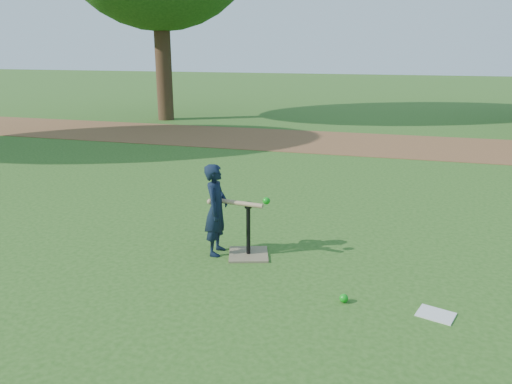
# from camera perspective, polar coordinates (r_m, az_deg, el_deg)

# --- Properties ---
(ground) EXTENTS (80.00, 80.00, 0.00)m
(ground) POSITION_cam_1_polar(r_m,az_deg,el_deg) (5.20, 0.79, -9.11)
(ground) COLOR #285116
(ground) RESTS_ON ground
(dirt_strip) EXTENTS (24.00, 3.00, 0.01)m
(dirt_strip) POSITION_cam_1_polar(r_m,az_deg,el_deg) (12.30, 10.25, 5.56)
(dirt_strip) COLOR brown
(dirt_strip) RESTS_ON ground
(child) EXTENTS (0.27, 0.39, 1.02)m
(child) POSITION_cam_1_polar(r_m,az_deg,el_deg) (5.49, -4.56, -2.02)
(child) COLOR black
(child) RESTS_ON ground
(wiffle_ball_ground) EXTENTS (0.08, 0.08, 0.08)m
(wiffle_ball_ground) POSITION_cam_1_polar(r_m,az_deg,el_deg) (4.68, 10.01, -11.87)
(wiffle_ball_ground) COLOR #0D9614
(wiffle_ball_ground) RESTS_ON ground
(clipboard) EXTENTS (0.36, 0.31, 0.01)m
(clipboard) POSITION_cam_1_polar(r_m,az_deg,el_deg) (4.70, 19.86, -13.02)
(clipboard) COLOR silver
(clipboard) RESTS_ON ground
(batting_tee) EXTENTS (0.54, 0.54, 0.61)m
(batting_tee) POSITION_cam_1_polar(r_m,az_deg,el_deg) (5.55, -0.88, -6.20)
(batting_tee) COLOR #77694C
(batting_tee) RESTS_ON ground
(swing_action) EXTENTS (0.69, 0.16, 0.11)m
(swing_action) POSITION_cam_1_polar(r_m,az_deg,el_deg) (5.39, -1.81, -1.19)
(swing_action) COLOR tan
(swing_action) RESTS_ON ground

